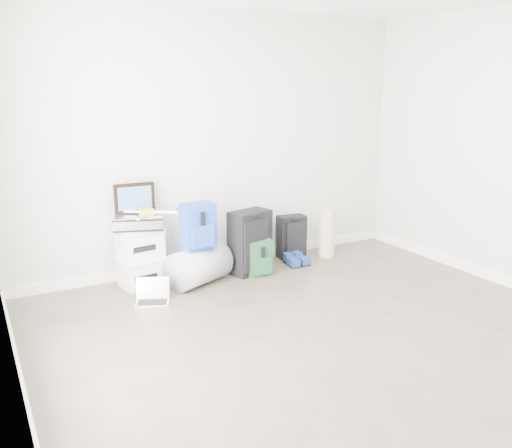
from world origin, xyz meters
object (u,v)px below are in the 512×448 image
carry_on (292,237)px  duffel_bag (198,266)px  briefcase (139,222)px  large_suitcase (250,242)px  boxes_stack (141,257)px  laptop (153,297)px

carry_on → duffel_bag: bearing=-159.7°
briefcase → carry_on: size_ratio=0.93×
duffel_bag → large_suitcase: size_ratio=0.93×
boxes_stack → carry_on: (1.81, 0.06, -0.05)m
large_suitcase → carry_on: 0.72m
duffel_bag → laptop: bearing=-179.9°
briefcase → duffel_bag: (0.52, -0.24, -0.47)m
boxes_stack → carry_on: boxes_stack is taller
duffel_bag → laptop: 0.63m
carry_on → large_suitcase: bearing=-152.8°
duffel_bag → large_suitcase: (0.62, 0.05, 0.14)m
briefcase → large_suitcase: bearing=9.3°
boxes_stack → briefcase: (0.00, 0.00, 0.36)m
briefcase → duffel_bag: 0.74m
duffel_bag → laptop: size_ratio=1.72×
briefcase → laptop: briefcase is taller
boxes_stack → large_suitcase: large_suitcase is taller
carry_on → briefcase: bearing=-170.7°
carry_on → laptop: bearing=-156.4°
large_suitcase → carry_on: size_ratio=1.36×
boxes_stack → carry_on: bearing=-6.3°
large_suitcase → briefcase: bearing=155.1°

